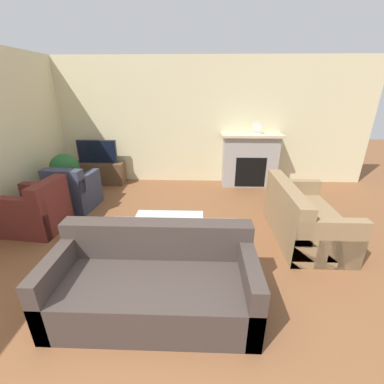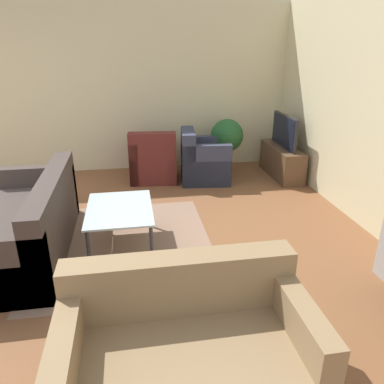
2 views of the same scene
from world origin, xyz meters
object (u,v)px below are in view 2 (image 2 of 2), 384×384
couch_sectional (27,227)px  couch_loveseat (187,354)px  armchair_accent (203,162)px  armchair_by_window (153,161)px  coffee_table (120,212)px  tv (284,131)px  potted_plant (227,137)px

couch_sectional → couch_loveseat: 2.39m
couch_loveseat → armchair_accent: (-3.81, 0.85, 0.01)m
couch_sectional → armchair_by_window: same height
couch_loveseat → coffee_table: couch_loveseat is taller
tv → armchair_by_window: (-0.20, -2.09, -0.45)m
tv → armchair_accent: bearing=-89.4°
couch_loveseat → coffee_table: 1.98m
armchair_by_window → coffee_table: bearing=81.9°
armchair_accent → couch_sectional: bearing=135.5°
couch_sectional → armchair_by_window: (-2.07, 1.46, 0.01)m
couch_sectional → armchair_by_window: size_ratio=2.32×
armchair_by_window → potted_plant: 1.28m
coffee_table → tv: bearing=126.0°
couch_loveseat → tv: bearing=60.4°
armchair_by_window → armchair_accent: same height
tv → couch_loveseat: tv is taller
couch_loveseat → couch_sectional: bearing=125.3°
armchair_accent → potted_plant: 0.65m
couch_sectional → armchair_by_window: bearing=144.8°
couch_loveseat → potted_plant: size_ratio=1.66×
couch_sectional → armchair_accent: 2.90m
tv → couch_loveseat: size_ratio=0.58×
potted_plant → couch_loveseat: bearing=-17.6°
couch_loveseat → coffee_table: size_ratio=1.62×
tv → armchair_by_window: 2.15m
tv → coffee_table: size_ratio=0.94×
armchair_by_window → potted_plant: size_ratio=0.93×
couch_sectional → potted_plant: bearing=129.2°
armchair_by_window → potted_plant: (-0.13, 1.24, 0.30)m
couch_sectional → potted_plant: size_ratio=2.16×
couch_sectional → armchair_accent: (-1.86, 2.23, 0.02)m
armchair_accent → potted_plant: bearing=-48.2°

